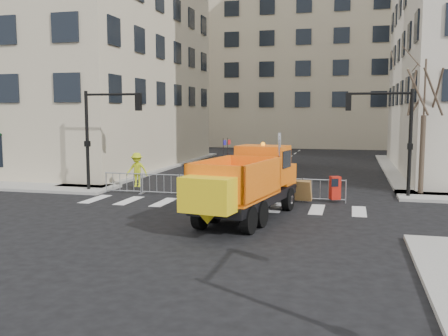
% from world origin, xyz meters
% --- Properties ---
extents(ground, '(120.00, 120.00, 0.00)m').
position_xyz_m(ground, '(0.00, 0.00, 0.00)').
color(ground, black).
rests_on(ground, ground).
extents(sidewalk_back, '(64.00, 5.00, 0.15)m').
position_xyz_m(sidewalk_back, '(0.00, 8.50, 0.07)').
color(sidewalk_back, gray).
rests_on(sidewalk_back, ground).
extents(building_left, '(24.00, 22.00, 26.00)m').
position_xyz_m(building_left, '(-20.00, 20.00, 13.00)').
color(building_left, '#BEB091').
rests_on(building_left, ground).
extents(building_far, '(30.00, 18.00, 24.00)m').
position_xyz_m(building_far, '(0.00, 52.00, 12.00)').
color(building_far, '#C0B492').
rests_on(building_far, ground).
extents(traffic_light_left, '(0.18, 0.18, 5.40)m').
position_xyz_m(traffic_light_left, '(-8.00, 7.50, 2.70)').
color(traffic_light_left, black).
rests_on(traffic_light_left, ground).
extents(traffic_light_right, '(0.18, 0.18, 5.40)m').
position_xyz_m(traffic_light_right, '(8.50, 9.50, 2.70)').
color(traffic_light_right, black).
rests_on(traffic_light_right, ground).
extents(crowd_barriers, '(12.60, 0.60, 1.10)m').
position_xyz_m(crowd_barriers, '(-0.75, 7.60, 0.55)').
color(crowd_barriers, '#9EA0A5').
rests_on(crowd_barriers, ground).
extents(street_tree, '(3.00, 3.00, 7.50)m').
position_xyz_m(street_tree, '(9.20, 10.50, 3.75)').
color(street_tree, '#382B21').
rests_on(street_tree, ground).
extents(plow_truck, '(3.89, 9.13, 3.44)m').
position_xyz_m(plow_truck, '(1.71, 2.63, 1.53)').
color(plow_truck, black).
rests_on(plow_truck, ground).
extents(cop_a, '(0.77, 0.63, 1.82)m').
position_xyz_m(cop_a, '(1.46, 6.11, 0.91)').
color(cop_a, black).
rests_on(cop_a, ground).
extents(cop_b, '(0.95, 0.82, 1.69)m').
position_xyz_m(cop_b, '(1.36, 5.85, 0.84)').
color(cop_b, black).
rests_on(cop_b, ground).
extents(cop_c, '(1.02, 0.95, 1.69)m').
position_xyz_m(cop_c, '(1.13, 7.00, 0.84)').
color(cop_c, black).
rests_on(cop_c, ground).
extents(worker, '(1.27, 0.78, 1.90)m').
position_xyz_m(worker, '(-5.79, 8.91, 1.10)').
color(worker, '#B6C517').
rests_on(worker, sidewalk_back).
extents(newspaper_box, '(0.57, 0.55, 1.10)m').
position_xyz_m(newspaper_box, '(5.00, 7.50, 0.70)').
color(newspaper_box, '#B4190D').
rests_on(newspaper_box, sidewalk_back).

